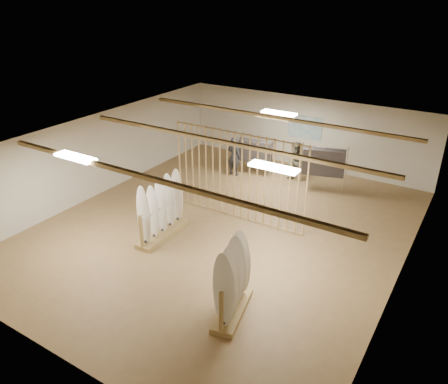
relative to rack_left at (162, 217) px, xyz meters
The scene contains 16 objects.
floor 1.94m from the rack_left, 46.25° to the left, with size 12.00×12.00×0.00m, color olive.
ceiling 2.85m from the rack_left, 46.25° to the left, with size 12.00×12.00×0.00m, color gray.
wall_back 7.48m from the rack_left, 80.17° to the left, with size 12.00×12.00×0.00m, color beige.
wall_front 4.91m from the rack_left, 74.80° to the right, with size 12.00×12.00×0.00m, color beige.
wall_left 4.03m from the rack_left, 160.43° to the left, with size 12.00×12.00×0.00m, color beige.
wall_right 6.46m from the rack_left, 11.94° to the left, with size 12.00×12.00×0.00m, color beige.
ceiling_slats 2.79m from the rack_left, 46.25° to the left, with size 9.50×6.12×0.10m, color #9C7F47.
light_panels 2.80m from the rack_left, 46.25° to the left, with size 1.20×0.35×0.06m, color white.
bamboo_partition 2.60m from the rack_left, 59.15° to the left, with size 4.45×0.05×2.78m.
poster 7.48m from the rack_left, 80.14° to the left, with size 1.40×0.03×0.90m, color teal.
rack_left is the anchor object (origin of this frame).
rack_right 3.85m from the rack_left, 27.46° to the right, with size 0.86×1.67×1.85m.
clothing_rack_a 5.51m from the rack_left, 89.32° to the left, with size 1.36×0.49×1.46m.
clothing_rack_b 6.14m from the rack_left, 62.99° to the left, with size 1.49×0.77×1.65m.
shopper_a 5.11m from the rack_left, 96.88° to the left, with size 0.62×0.42×1.69m, color #27292F.
shopper_b 5.91m from the rack_left, 73.34° to the left, with size 0.83×0.65×1.73m, color #36342A.
Camera 1 is at (6.04, -9.70, 6.59)m, focal length 35.00 mm.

